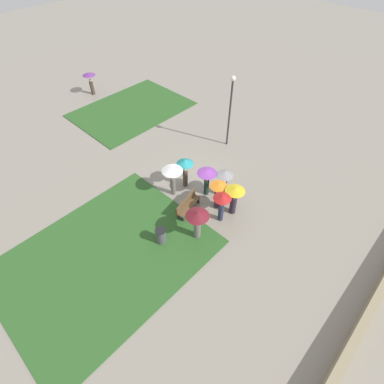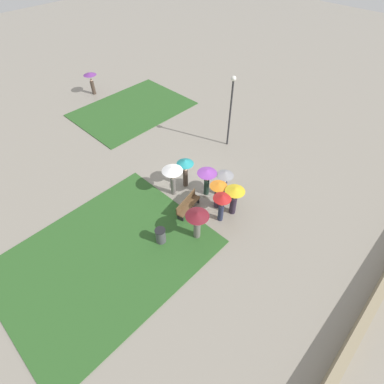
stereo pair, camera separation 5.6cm
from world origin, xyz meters
name	(u,v)px [view 2 (the right image)]	position (x,y,z in m)	size (l,w,h in m)	color
ground_plane	(196,190)	(0.00, 0.00, 0.00)	(90.00, 90.00, 0.00)	gray
lawn_patch_near	(106,256)	(-6.35, 0.03, 0.03)	(9.61, 7.50, 0.06)	#2D5B26
lawn_patch_far	(133,109)	(3.18, 10.04, 0.03)	(8.72, 6.35, 0.06)	#2D5B26
parapet_wall	(374,302)	(0.00, -10.16, 0.42)	(45.00, 0.35, 0.84)	gray
park_bench	(188,205)	(-1.47, -0.73, 0.47)	(1.85, 0.77, 0.90)	brown
lamp_post	(231,104)	(4.83, 1.58, 3.09)	(0.32, 0.32, 4.87)	#2D2D30
trash_bin	(161,236)	(-3.89, -1.23, 0.46)	(0.54, 0.54, 0.92)	#4C4C51
crowd_person_purple	(207,175)	(0.22, -0.59, 1.41)	(1.11, 1.11, 1.82)	#1E3328
crowd_person_teal	(185,167)	(-0.11, 0.76, 1.45)	(0.98, 0.98, 1.93)	#47382D
crowd_person_maroon	(197,219)	(-2.41, -2.32, 1.41)	(1.16, 1.16, 1.87)	slate
crowd_person_white	(172,173)	(-1.09, 0.79, 1.59)	(1.16, 1.16, 2.00)	slate
crowd_person_grey	(225,178)	(0.84, -1.36, 1.28)	(0.97, 0.97, 1.78)	#282D47
crowd_person_red	(222,202)	(-0.71, -2.44, 1.39)	(0.94, 0.94, 1.87)	#282D47
crowd_person_yellow	(234,196)	(0.14, -2.59, 1.28)	(1.05, 1.05, 1.83)	#2D2333
crowd_person_orange	(218,191)	(-0.09, -1.68, 1.17)	(0.96, 0.96, 1.76)	#2D2333
lone_walker_far_path	(91,78)	(2.54, 14.55, 1.39)	(1.06, 1.06, 1.88)	#47382D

